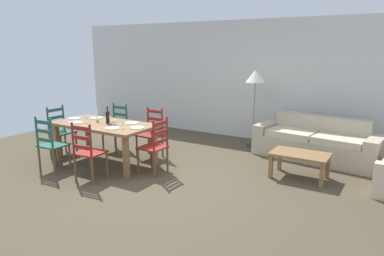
{
  "coord_description": "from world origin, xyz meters",
  "views": [
    {
      "loc": [
        3.27,
        -4.34,
        2.07
      ],
      "look_at": [
        0.22,
        0.63,
        0.75
      ],
      "focal_mm": 33.04,
      "sensor_mm": 36.0,
      "label": 1
    }
  ],
  "objects_px": {
    "wine_glass_far_left": "(96,115)",
    "coffee_table": "(300,157)",
    "wine_glass_near_right": "(122,122)",
    "coffee_cup_primary": "(114,123)",
    "standing_lamp": "(255,81)",
    "dining_chair_head_east": "(155,146)",
    "dining_chair_near_right": "(88,152)",
    "couch": "(316,144)",
    "dining_table": "(104,128)",
    "dining_chair_head_west": "(61,130)",
    "wine_bottle": "(108,117)",
    "wine_glass_near_left": "(86,117)",
    "dining_chair_far_left": "(117,127)",
    "dining_chair_far_right": "(151,133)",
    "dining_chair_near_left": "(51,144)"
  },
  "relations": [
    {
      "from": "standing_lamp",
      "to": "wine_bottle",
      "type": "bearing_deg",
      "value": -125.79
    },
    {
      "from": "wine_bottle",
      "to": "wine_glass_far_left",
      "type": "bearing_deg",
      "value": 164.33
    },
    {
      "from": "dining_chair_far_left",
      "to": "wine_glass_near_left",
      "type": "height_order",
      "value": "dining_chair_far_left"
    },
    {
      "from": "wine_glass_far_left",
      "to": "coffee_table",
      "type": "height_order",
      "value": "wine_glass_far_left"
    },
    {
      "from": "wine_glass_far_left",
      "to": "coffee_table",
      "type": "bearing_deg",
      "value": 15.24
    },
    {
      "from": "dining_chair_near_right",
      "to": "wine_bottle",
      "type": "distance_m",
      "value": 0.94
    },
    {
      "from": "wine_bottle",
      "to": "wine_glass_near_left",
      "type": "bearing_deg",
      "value": -160.26
    },
    {
      "from": "dining_chair_far_right",
      "to": "wine_bottle",
      "type": "distance_m",
      "value": 0.93
    },
    {
      "from": "wine_glass_near_right",
      "to": "coffee_table",
      "type": "distance_m",
      "value": 2.98
    },
    {
      "from": "dining_table",
      "to": "couch",
      "type": "relative_size",
      "value": 0.81
    },
    {
      "from": "wine_glass_near_right",
      "to": "coffee_table",
      "type": "bearing_deg",
      "value": 24.94
    },
    {
      "from": "dining_table",
      "to": "dining_chair_far_left",
      "type": "bearing_deg",
      "value": 119.34
    },
    {
      "from": "dining_chair_head_west",
      "to": "wine_bottle",
      "type": "height_order",
      "value": "wine_bottle"
    },
    {
      "from": "dining_chair_head_east",
      "to": "wine_bottle",
      "type": "bearing_deg",
      "value": -178.58
    },
    {
      "from": "couch",
      "to": "wine_glass_near_left",
      "type": "bearing_deg",
      "value": -145.48
    },
    {
      "from": "dining_chair_near_left",
      "to": "standing_lamp",
      "type": "height_order",
      "value": "standing_lamp"
    },
    {
      "from": "wine_glass_near_right",
      "to": "coffee_cup_primary",
      "type": "relative_size",
      "value": 1.79
    },
    {
      "from": "dining_chair_head_west",
      "to": "wine_glass_near_right",
      "type": "xyz_separation_m",
      "value": [
        1.76,
        -0.12,
        0.38
      ]
    },
    {
      "from": "wine_glass_near_right",
      "to": "wine_glass_far_left",
      "type": "height_order",
      "value": "same"
    },
    {
      "from": "wine_glass_near_left",
      "to": "wine_glass_far_left",
      "type": "relative_size",
      "value": 1.0
    },
    {
      "from": "couch",
      "to": "dining_chair_far_left",
      "type": "bearing_deg",
      "value": -157.31
    },
    {
      "from": "dining_chair_near_left",
      "to": "wine_glass_near_right",
      "type": "bearing_deg",
      "value": 31.55
    },
    {
      "from": "dining_chair_near_left",
      "to": "coffee_table",
      "type": "bearing_deg",
      "value": 26.89
    },
    {
      "from": "dining_chair_far_right",
      "to": "wine_glass_near_left",
      "type": "relative_size",
      "value": 5.96
    },
    {
      "from": "coffee_table",
      "to": "standing_lamp",
      "type": "xyz_separation_m",
      "value": [
        -1.36,
        1.4,
        1.06
      ]
    },
    {
      "from": "dining_chair_near_right",
      "to": "dining_chair_far_left",
      "type": "height_order",
      "value": "same"
    },
    {
      "from": "dining_table",
      "to": "dining_chair_near_right",
      "type": "relative_size",
      "value": 1.98
    },
    {
      "from": "dining_chair_far_right",
      "to": "couch",
      "type": "bearing_deg",
      "value": 29.22
    },
    {
      "from": "dining_chair_near_right",
      "to": "dining_chair_head_west",
      "type": "relative_size",
      "value": 1.0
    },
    {
      "from": "dining_chair_head_east",
      "to": "standing_lamp",
      "type": "height_order",
      "value": "standing_lamp"
    },
    {
      "from": "dining_chair_near_right",
      "to": "wine_glass_near_left",
      "type": "height_order",
      "value": "dining_chair_near_right"
    },
    {
      "from": "wine_glass_far_left",
      "to": "standing_lamp",
      "type": "height_order",
      "value": "standing_lamp"
    },
    {
      "from": "coffee_table",
      "to": "standing_lamp",
      "type": "bearing_deg",
      "value": 134.27
    },
    {
      "from": "dining_chair_far_right",
      "to": "wine_bottle",
      "type": "relative_size",
      "value": 3.04
    },
    {
      "from": "dining_table",
      "to": "dining_chair_head_west",
      "type": "height_order",
      "value": "dining_chair_head_west"
    },
    {
      "from": "coffee_table",
      "to": "dining_chair_far_right",
      "type": "bearing_deg",
      "value": -173.19
    },
    {
      "from": "wine_glass_near_left",
      "to": "standing_lamp",
      "type": "height_order",
      "value": "standing_lamp"
    },
    {
      "from": "dining_chair_head_east",
      "to": "coffee_table",
      "type": "height_order",
      "value": "dining_chair_head_east"
    },
    {
      "from": "wine_glass_near_left",
      "to": "wine_glass_near_right",
      "type": "bearing_deg",
      "value": -1.01
    },
    {
      "from": "coffee_cup_primary",
      "to": "standing_lamp",
      "type": "relative_size",
      "value": 0.05
    },
    {
      "from": "coffee_cup_primary",
      "to": "wine_glass_near_left",
      "type": "bearing_deg",
      "value": -168.18
    },
    {
      "from": "dining_chair_far_right",
      "to": "wine_glass_far_left",
      "type": "xyz_separation_m",
      "value": [
        -0.78,
        -0.64,
        0.38
      ]
    },
    {
      "from": "dining_chair_head_east",
      "to": "dining_chair_near_right",
      "type": "bearing_deg",
      "value": -130.94
    },
    {
      "from": "dining_chair_near_left",
      "to": "coffee_cup_primary",
      "type": "height_order",
      "value": "dining_chair_near_left"
    },
    {
      "from": "couch",
      "to": "wine_glass_near_right",
      "type": "bearing_deg",
      "value": -137.28
    },
    {
      "from": "wine_glass_near_right",
      "to": "coffee_cup_primary",
      "type": "xyz_separation_m",
      "value": [
        -0.31,
        0.14,
        -0.07
      ]
    },
    {
      "from": "dining_table",
      "to": "dining_chair_near_right",
      "type": "bearing_deg",
      "value": -61.72
    },
    {
      "from": "dining_table",
      "to": "coffee_cup_primary",
      "type": "bearing_deg",
      "value": -2.6
    },
    {
      "from": "dining_chair_head_west",
      "to": "wine_glass_near_right",
      "type": "relative_size",
      "value": 5.96
    },
    {
      "from": "dining_table",
      "to": "dining_chair_head_east",
      "type": "relative_size",
      "value": 1.98
    }
  ]
}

